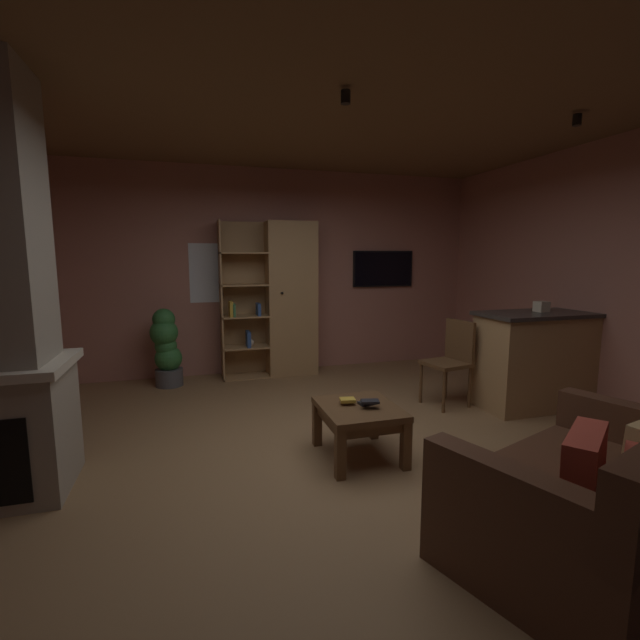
% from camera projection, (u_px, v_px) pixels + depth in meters
% --- Properties ---
extents(floor, '(5.93, 5.58, 0.02)m').
position_uv_depth(floor, '(334.00, 453.00, 3.63)').
color(floor, olive).
rests_on(floor, ground).
extents(wall_back, '(6.05, 0.06, 2.78)m').
position_uv_depth(wall_back, '(271.00, 272.00, 6.11)').
color(wall_back, '#AD7060').
rests_on(wall_back, ground).
extents(wall_right, '(0.06, 5.58, 2.78)m').
position_uv_depth(wall_right, '(627.00, 279.00, 4.27)').
color(wall_right, '#AD7060').
rests_on(wall_right, ground).
extents(ceiling, '(5.93, 5.58, 0.02)m').
position_uv_depth(ceiling, '(335.00, 93.00, 3.23)').
color(ceiling, brown).
extents(window_pane_back, '(0.74, 0.01, 0.78)m').
position_uv_depth(window_pane_back, '(218.00, 273.00, 5.88)').
color(window_pane_back, white).
extents(bookshelf_cabinet, '(1.27, 0.41, 2.06)m').
position_uv_depth(bookshelf_cabinet, '(285.00, 300.00, 5.94)').
color(bookshelf_cabinet, '#A87F51').
rests_on(bookshelf_cabinet, ground).
extents(kitchen_bar_counter, '(1.43, 0.64, 1.02)m').
position_uv_depth(kitchen_bar_counter, '(543.00, 359.00, 4.71)').
color(kitchen_bar_counter, '#A87F51').
rests_on(kitchen_bar_counter, ground).
extents(tissue_box, '(0.12, 0.12, 0.11)m').
position_uv_depth(tissue_box, '(541.00, 307.00, 4.64)').
color(tissue_box, '#BFB299').
rests_on(tissue_box, kitchen_bar_counter).
extents(leather_couch, '(1.78, 1.41, 0.84)m').
position_uv_depth(leather_couch, '(595.00, 503.00, 2.35)').
color(leather_couch, '#4C2D1E').
rests_on(leather_couch, ground).
extents(coffee_table, '(0.60, 0.69, 0.42)m').
position_uv_depth(coffee_table, '(359.00, 416.00, 3.51)').
color(coffee_table, brown).
rests_on(coffee_table, ground).
extents(table_book_0, '(0.15, 0.11, 0.02)m').
position_uv_depth(table_book_0, '(367.00, 403.00, 3.54)').
color(table_book_0, black).
rests_on(table_book_0, coffee_table).
extents(table_book_1, '(0.13, 0.12, 0.02)m').
position_uv_depth(table_book_1, '(348.00, 400.00, 3.53)').
color(table_book_1, gold).
rests_on(table_book_1, coffee_table).
extents(table_book_2, '(0.16, 0.12, 0.02)m').
position_uv_depth(table_book_2, '(370.00, 401.00, 3.43)').
color(table_book_2, black).
rests_on(table_book_2, coffee_table).
extents(dining_chair, '(0.49, 0.49, 0.92)m').
position_uv_depth(dining_chair, '(452.00, 357.00, 4.76)').
color(dining_chair, brown).
rests_on(dining_chair, ground).
extents(potted_floor_plant, '(0.37, 0.35, 0.97)m').
position_uv_depth(potted_floor_plant, '(166.00, 347.00, 5.45)').
color(potted_floor_plant, '#4C4C51').
rests_on(potted_floor_plant, ground).
extents(wall_mounted_tv, '(0.93, 0.06, 0.52)m').
position_uv_depth(wall_mounted_tv, '(383.00, 269.00, 6.51)').
color(wall_mounted_tv, black).
extents(track_light_spot_1, '(0.07, 0.07, 0.09)m').
position_uv_depth(track_light_spot_1, '(346.00, 97.00, 3.09)').
color(track_light_spot_1, black).
extents(track_light_spot_2, '(0.07, 0.07, 0.09)m').
position_uv_depth(track_light_spot_2, '(577.00, 120.00, 3.60)').
color(track_light_spot_2, black).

